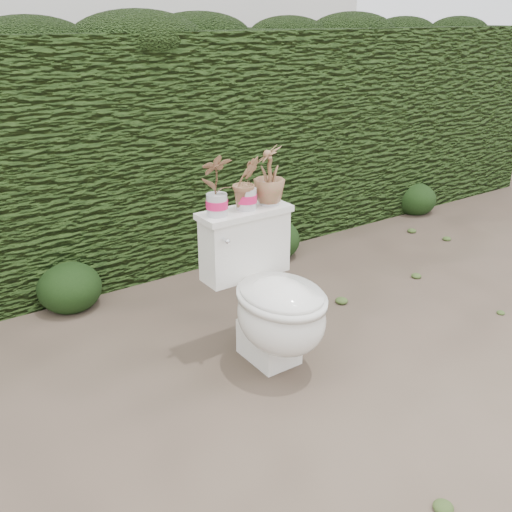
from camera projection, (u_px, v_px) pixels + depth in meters
ground at (265, 343)px, 3.19m from camera, size 60.00×60.00×0.00m
hedge at (137, 150)px, 4.10m from camera, size 8.00×1.00×1.60m
toilet at (272, 300)px, 2.91m from camera, size 0.50×0.68×0.78m
potted_plant_left at (216, 186)px, 2.78m from camera, size 0.17×0.12×0.30m
potted_plant_center at (246, 184)px, 2.88m from camera, size 0.16×0.14×0.26m
potted_plant_right at (269, 177)px, 2.95m from camera, size 0.23×0.23×0.30m
liriope_clump_1 at (69, 283)px, 3.54m from camera, size 0.40×0.40×0.32m
liriope_clump_2 at (273, 236)px, 4.30m from camera, size 0.40×0.40×0.32m
liriope_clump_3 at (416, 196)px, 5.27m from camera, size 0.38×0.38×0.30m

